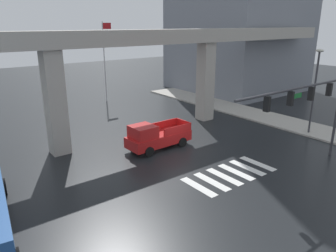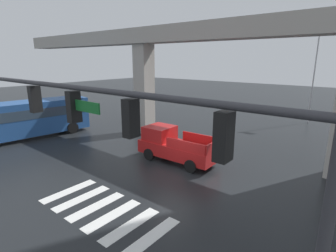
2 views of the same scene
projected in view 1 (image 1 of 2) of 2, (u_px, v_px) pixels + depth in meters
ground_plane at (184, 153)px, 24.12m from camera, size 120.00×120.00×0.00m
crosswalk_stripes at (230, 174)px, 20.67m from camera, size 6.05×2.80×0.01m
elevated_overpass at (141, 48)px, 26.18m from camera, size 49.11×1.81×8.74m
sidewalk_east at (266, 117)px, 32.88m from camera, size 4.00×36.00×0.15m
pickup_truck at (156, 137)px, 24.57m from camera, size 5.15×2.18×2.08m
traffic_signal_mast at (311, 100)px, 20.11m from camera, size 10.89×0.32×6.20m
street_lamp_near_corner at (315, 82)px, 26.84m from camera, size 0.44×0.70×7.24m
flagpole at (105, 56)px, 38.49m from camera, size 1.16×0.12×9.42m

